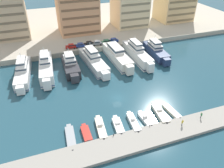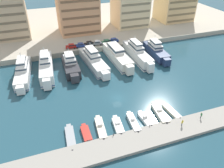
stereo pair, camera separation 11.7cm
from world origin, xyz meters
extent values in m
plane|color=#234C5B|center=(0.00, 0.00, 0.00)|extent=(400.00, 400.00, 0.00)
cube|color=#BCB29E|center=(0.00, 66.48, 1.00)|extent=(180.00, 70.00, 2.00)
cube|color=#9E998E|center=(0.00, -16.95, 0.40)|extent=(120.00, 6.20, 0.79)
cube|color=white|center=(-25.26, 21.36, 1.43)|extent=(5.73, 19.08, 2.87)
cube|color=white|center=(-26.10, 11.04, 1.51)|extent=(2.48, 2.29, 2.44)
cube|color=#334C7F|center=(-25.26, 21.36, 0.50)|extent=(5.79, 19.27, 0.24)
cube|color=white|center=(-25.14, 22.76, 3.59)|extent=(3.92, 8.14, 1.43)
cube|color=#233342|center=(-25.14, 22.76, 3.73)|extent=(3.97, 8.22, 0.52)
cube|color=white|center=(-25.14, 22.76, 5.02)|extent=(3.06, 6.35, 1.43)
cube|color=#233342|center=(-25.14, 22.76, 5.16)|extent=(3.09, 6.41, 0.52)
cylinder|color=silver|center=(-25.05, 23.94, 6.64)|extent=(0.16, 0.16, 1.80)
cube|color=white|center=(-24.46, 31.18, 0.79)|extent=(3.64, 1.19, 0.20)
cube|color=white|center=(-17.75, 21.02, 1.97)|extent=(5.58, 19.12, 3.95)
cube|color=white|center=(-18.51, 10.66, 2.07)|extent=(2.47, 2.27, 3.36)
cube|color=#334C7F|center=(-17.75, 21.02, 0.69)|extent=(5.64, 19.31, 0.24)
cube|color=white|center=(-17.65, 22.43, 4.69)|extent=(3.86, 8.14, 1.47)
cube|color=#233342|center=(-17.65, 22.43, 4.83)|extent=(3.91, 8.22, 0.53)
cube|color=white|center=(-17.65, 22.43, 6.08)|extent=(3.01, 6.35, 1.31)
cube|color=#233342|center=(-17.65, 22.43, 6.21)|extent=(3.05, 6.41, 0.47)
cylinder|color=silver|center=(-17.57, 23.61, 7.64)|extent=(0.16, 0.16, 1.80)
cube|color=white|center=(-17.04, 30.87, 1.09)|extent=(3.64, 1.16, 0.20)
cube|color=#333338|center=(-9.73, 20.13, 1.53)|extent=(5.03, 14.16, 3.06)
cube|color=#333338|center=(-9.91, 12.05, 1.61)|extent=(2.65, 2.42, 2.60)
cube|color=black|center=(-9.73, 20.13, 0.54)|extent=(5.08, 14.30, 0.24)
cube|color=white|center=(-9.70, 21.19, 3.83)|extent=(3.81, 5.98, 1.54)
cube|color=#233342|center=(-9.70, 21.19, 3.99)|extent=(3.86, 6.04, 0.55)
cube|color=white|center=(-9.70, 21.19, 5.24)|extent=(2.97, 4.67, 1.28)
cube|color=#233342|center=(-9.70, 21.19, 5.37)|extent=(3.01, 4.71, 0.46)
cylinder|color=silver|center=(-9.68, 22.07, 6.78)|extent=(0.16, 0.16, 1.80)
cube|color=#333338|center=(-9.56, 27.61, 0.84)|extent=(4.03, 0.99, 0.20)
cube|color=white|center=(-1.31, 21.20, 1.54)|extent=(6.49, 20.10, 3.08)
cube|color=white|center=(-0.28, 10.33, 1.62)|extent=(2.76, 2.55, 2.62)
cube|color=#334C7F|center=(-1.31, 21.20, 0.54)|extent=(6.55, 20.30, 0.24)
cube|color=white|center=(-1.45, 22.67, 3.88)|extent=(4.39, 8.60, 1.58)
cube|color=#233342|center=(-1.45, 22.67, 4.03)|extent=(4.44, 8.69, 0.57)
cube|color=white|center=(-1.45, 22.67, 5.32)|extent=(3.42, 6.71, 1.31)
cube|color=#233342|center=(-1.45, 22.67, 5.45)|extent=(3.46, 6.78, 0.47)
cylinder|color=silver|center=(-1.57, 23.91, 6.87)|extent=(0.16, 0.16, 1.80)
cube|color=white|center=(-2.29, 31.48, 0.85)|extent=(4.01, 1.27, 0.20)
cube|color=silver|center=(7.89, 21.53, 1.87)|extent=(5.14, 20.03, 3.74)
cube|color=silver|center=(8.27, 10.59, 1.96)|extent=(2.53, 2.31, 3.18)
cube|color=#192347|center=(7.89, 21.53, 0.65)|extent=(5.19, 20.23, 0.24)
cube|color=white|center=(7.84, 23.03, 4.63)|extent=(3.76, 8.47, 1.78)
cube|color=#233342|center=(7.84, 23.03, 4.81)|extent=(3.81, 8.55, 0.64)
cylinder|color=silver|center=(7.80, 24.28, 6.43)|extent=(0.16, 0.16, 1.80)
cube|color=silver|center=(7.54, 31.92, 1.03)|extent=(3.82, 1.03, 0.20)
cube|color=white|center=(15.47, 20.38, 2.00)|extent=(3.96, 19.79, 4.00)
cube|color=white|center=(15.45, 9.61, 2.10)|extent=(2.16, 1.97, 3.40)
cube|color=#192347|center=(15.47, 20.38, 0.70)|extent=(4.00, 19.98, 0.24)
cube|color=white|center=(15.47, 21.86, 4.78)|extent=(3.08, 8.31, 1.57)
cube|color=#233342|center=(15.47, 21.86, 4.94)|extent=(3.12, 8.40, 0.56)
cube|color=white|center=(15.47, 21.86, 6.12)|extent=(2.40, 6.48, 1.11)
cube|color=#233342|center=(15.47, 21.86, 6.23)|extent=(2.43, 6.55, 0.40)
cylinder|color=silver|center=(15.47, 23.11, 7.57)|extent=(0.16, 0.16, 1.80)
cube|color=white|center=(15.49, 30.72, 1.10)|extent=(3.34, 0.91, 0.20)
cube|color=navy|center=(23.78, 20.76, 1.56)|extent=(5.41, 15.93, 3.13)
cube|color=navy|center=(23.22, 11.93, 1.64)|extent=(2.57, 2.37, 2.66)
cube|color=black|center=(23.78, 20.76, 0.55)|extent=(5.47, 16.09, 0.24)
cube|color=white|center=(23.85, 21.93, 3.84)|extent=(3.87, 6.79, 1.43)
cube|color=#233342|center=(23.85, 21.93, 3.99)|extent=(3.91, 6.86, 0.52)
cube|color=white|center=(23.85, 21.93, 5.19)|extent=(3.02, 5.30, 1.26)
cube|color=#233342|center=(23.85, 21.93, 5.32)|extent=(3.05, 5.35, 0.45)
cylinder|color=silver|center=(23.92, 22.92, 6.72)|extent=(0.16, 0.16, 1.80)
cube|color=navy|center=(24.30, 29.03, 0.86)|extent=(3.82, 1.14, 0.20)
cube|color=#9EA3A8|center=(-15.64, -11.31, 0.35)|extent=(2.47, 7.44, 0.71)
cube|color=#9EA3A8|center=(-15.37, -7.26, 0.35)|extent=(1.15, 0.96, 0.60)
cube|color=black|center=(-15.89, -15.15, 0.50)|extent=(0.38, 0.30, 0.60)
cube|color=red|center=(-11.94, -11.13, 0.37)|extent=(1.92, 4.89, 0.73)
cube|color=red|center=(-11.91, -8.32, 0.37)|extent=(1.04, 0.85, 0.62)
cube|color=black|center=(-11.96, -13.74, 0.52)|extent=(0.36, 0.28, 0.60)
cube|color=beige|center=(-8.28, -10.65, 0.45)|extent=(2.59, 7.29, 0.90)
cube|color=beige|center=(-7.87, -6.73, 0.45)|extent=(1.11, 0.94, 0.76)
cube|color=silver|center=(-8.22, -10.12, 1.17)|extent=(1.08, 0.70, 0.54)
cube|color=#283847|center=(-8.19, -9.84, 1.25)|extent=(0.94, 0.18, 0.32)
cube|color=black|center=(-8.66, -14.38, 0.60)|extent=(0.39, 0.32, 0.60)
cube|color=white|center=(-4.08, -11.34, 0.46)|extent=(2.53, 5.57, 0.91)
cube|color=white|center=(-3.75, -8.26, 0.46)|extent=(1.17, 1.00, 0.77)
cube|color=silver|center=(-4.04, -10.93, 1.09)|extent=(1.14, 0.71, 0.36)
cube|color=#283847|center=(-4.01, -10.66, 1.15)|extent=(0.99, 0.18, 0.22)
cube|color=black|center=(-4.39, -14.20, 0.61)|extent=(0.39, 0.32, 0.60)
cube|color=white|center=(-0.13, -11.51, 0.49)|extent=(2.23, 6.67, 0.97)
cube|color=white|center=(0.17, -7.91, 0.49)|extent=(0.99, 0.84, 0.83)
cube|color=silver|center=(-0.08, -11.02, 1.21)|extent=(0.98, 0.68, 0.48)
cube|color=#283847|center=(-0.06, -10.74, 1.28)|extent=(0.85, 0.15, 0.29)
cube|color=black|center=(-0.41, -14.95, 0.64)|extent=(0.38, 0.31, 0.60)
cube|color=white|center=(3.30, -11.41, 0.41)|extent=(2.22, 5.08, 0.81)
cube|color=white|center=(3.10, -8.56, 0.41)|extent=(1.09, 0.91, 0.69)
cube|color=silver|center=(3.27, -11.04, 1.11)|extent=(1.07, 0.67, 0.59)
cube|color=#283847|center=(3.25, -10.76, 1.20)|extent=(0.94, 0.15, 0.36)
cube|color=black|center=(3.49, -14.07, 0.56)|extent=(0.38, 0.30, 0.60)
cube|color=beige|center=(7.75, -10.79, 0.54)|extent=(2.82, 7.60, 1.07)
cube|color=beige|center=(8.16, -6.68, 0.54)|extent=(1.24, 1.05, 0.91)
cube|color=silver|center=(7.80, -10.24, 1.30)|extent=(1.21, 0.71, 0.45)
cube|color=#283847|center=(7.83, -9.96, 1.37)|extent=(1.05, 0.18, 0.27)
cube|color=black|center=(7.36, -14.67, 0.69)|extent=(0.39, 0.31, 0.60)
cube|color=beige|center=(11.15, -10.89, 0.37)|extent=(2.35, 6.28, 0.75)
cube|color=beige|center=(10.78, -7.50, 0.37)|extent=(1.01, 0.86, 0.64)
cube|color=black|center=(11.49, -14.11, 0.52)|extent=(0.39, 0.32, 0.60)
cube|color=red|center=(-6.96, 34.12, 2.72)|extent=(4.25, 2.11, 0.80)
cube|color=red|center=(-6.81, 34.10, 3.46)|extent=(2.25, 1.77, 0.68)
cube|color=#1E2833|center=(-6.81, 34.10, 3.46)|extent=(2.21, 1.78, 0.37)
cylinder|color=black|center=(-8.39, 33.41, 2.32)|extent=(0.66, 0.28, 0.64)
cylinder|color=black|center=(-8.22, 35.10, 2.32)|extent=(0.66, 0.28, 0.64)
cylinder|color=black|center=(-5.71, 33.13, 2.32)|extent=(0.66, 0.28, 0.64)
cylinder|color=black|center=(-5.53, 34.83, 2.32)|extent=(0.66, 0.28, 0.64)
cube|color=#28428E|center=(-3.32, 33.88, 2.72)|extent=(4.26, 2.12, 0.80)
cube|color=#28428E|center=(-3.17, 33.87, 3.46)|extent=(2.25, 1.77, 0.68)
cube|color=#1E2833|center=(-3.17, 33.87, 3.46)|extent=(2.21, 1.78, 0.37)
cylinder|color=black|center=(-4.76, 33.18, 2.32)|extent=(0.66, 0.29, 0.64)
cylinder|color=black|center=(-4.58, 34.87, 2.32)|extent=(0.66, 0.29, 0.64)
cylinder|color=black|center=(-2.07, 32.89, 2.32)|extent=(0.66, 0.29, 0.64)
cylinder|color=black|center=(-1.89, 34.59, 2.32)|extent=(0.66, 0.29, 0.64)
cube|color=black|center=(0.41, 34.28, 2.72)|extent=(4.22, 2.01, 0.80)
cube|color=black|center=(0.56, 34.27, 3.46)|extent=(2.21, 1.72, 0.68)
cube|color=#1E2833|center=(0.56, 34.27, 3.46)|extent=(2.17, 1.73, 0.37)
cylinder|color=black|center=(-1.00, 33.54, 2.32)|extent=(0.66, 0.27, 0.64)
cylinder|color=black|center=(-0.87, 35.24, 2.32)|extent=(0.66, 0.27, 0.64)
cylinder|color=black|center=(1.69, 33.33, 2.32)|extent=(0.66, 0.27, 0.64)
cylinder|color=black|center=(1.83, 35.03, 2.32)|extent=(0.66, 0.27, 0.64)
cube|color=slate|center=(3.73, 33.87, 2.72)|extent=(4.18, 1.91, 0.80)
cube|color=slate|center=(3.88, 33.86, 3.46)|extent=(2.18, 1.67, 0.68)
cube|color=#1E2833|center=(3.88, 33.86, 3.46)|extent=(2.14, 1.68, 0.37)
cylinder|color=black|center=(2.33, 33.09, 2.32)|extent=(0.65, 0.25, 0.64)
cylinder|color=black|center=(2.42, 34.79, 2.32)|extent=(0.65, 0.25, 0.64)
cylinder|color=black|center=(5.03, 32.95, 2.32)|extent=(0.65, 0.25, 0.64)
cylinder|color=black|center=(5.12, 34.65, 2.32)|extent=(0.65, 0.25, 0.64)
cube|color=#2D6642|center=(7.63, 33.84, 2.72)|extent=(4.20, 1.95, 0.80)
cube|color=#2D6642|center=(7.78, 33.83, 3.46)|extent=(2.19, 1.69, 0.68)
cube|color=#1E2833|center=(7.78, 33.83, 3.46)|extent=(2.15, 1.70, 0.37)
cylinder|color=black|center=(6.23, 33.08, 2.32)|extent=(0.65, 0.26, 0.64)
cylinder|color=black|center=(6.34, 34.77, 2.32)|extent=(0.65, 0.26, 0.64)
cylinder|color=black|center=(8.93, 32.91, 2.32)|extent=(0.65, 0.26, 0.64)
cylinder|color=black|center=(9.03, 34.60, 2.32)|extent=(0.65, 0.26, 0.64)
cube|color=#28428E|center=(11.03, 34.30, 2.72)|extent=(4.12, 1.75, 0.80)
cube|color=#28428E|center=(11.18, 34.30, 3.46)|extent=(2.12, 1.58, 0.68)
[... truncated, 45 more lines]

